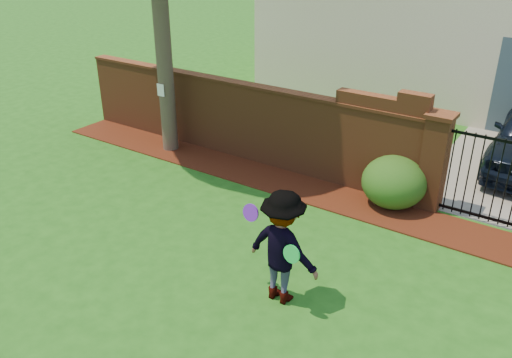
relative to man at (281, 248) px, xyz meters
The scene contains 10 objects.
ground 1.74m from the man, behind, with size 80.00×80.00×0.01m, color #1E5B16.
mulch_bed 4.13m from the man, 127.38° to the left, with size 11.10×1.08×0.03m, color #3A150A.
brick_wall 5.24m from the man, 132.20° to the left, with size 8.70×0.31×2.16m.
pillar_left 3.98m from the man, 77.05° to the left, with size 0.50×0.50×1.88m.
iron_gate 4.36m from the man, 62.82° to the left, with size 1.78×0.03×1.60m.
paper_notice 6.00m from the man, 148.83° to the left, with size 0.20×0.01×0.28m, color white.
shrub_left 3.60m from the man, 85.29° to the left, with size 1.21×1.21×0.99m, color #194D17.
man is the anchor object (origin of this frame).
frisbee_purple 0.65m from the man, 168.35° to the right, with size 0.25×0.25×0.02m, color #6B1FC5.
frisbee_green 0.37m from the man, 35.25° to the right, with size 0.26×0.26×0.02m, color green.
Camera 1 is at (4.66, -5.13, 4.88)m, focal length 37.11 mm.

